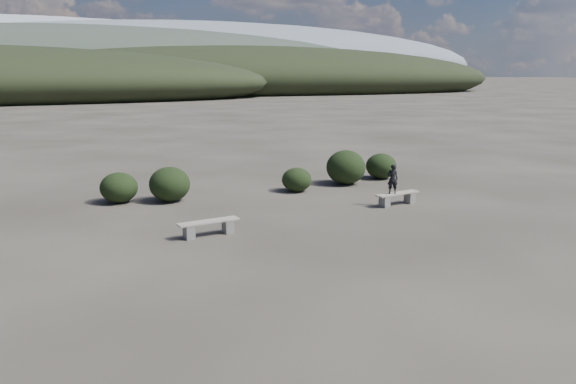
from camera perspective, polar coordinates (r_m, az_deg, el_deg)
name	(u,v)px	position (r m, az deg, el deg)	size (l,w,h in m)	color
ground	(359,274)	(12.07, 7.25, -8.24)	(1200.00, 1200.00, 0.00)	#2D2823
bench_left	(209,227)	(14.75, -8.06, -3.51)	(1.67, 0.59, 0.41)	slate
bench_right	(397,198)	(18.36, 11.05, -0.56)	(1.66, 0.63, 0.41)	slate
seated_person	(393,179)	(18.08, 10.58, 1.31)	(0.34, 0.22, 0.94)	black
shrub_a	(119,188)	(19.14, -16.80, 0.43)	(1.22, 1.22, 1.00)	black
shrub_b	(170,184)	(18.90, -11.93, 0.78)	(1.34, 1.34, 1.15)	black
shrub_c	(297,180)	(20.09, 0.89, 1.27)	(1.07, 1.07, 0.86)	black
shrub_d	(346,167)	(21.50, 5.90, 2.52)	(1.49, 1.49, 1.31)	black
shrub_e	(381,166)	(22.87, 9.44, 2.62)	(1.23, 1.23, 1.02)	black
mountain_ridges	(56,62)	(349.02, -22.52, 12.11)	(500.00, 400.00, 56.00)	black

